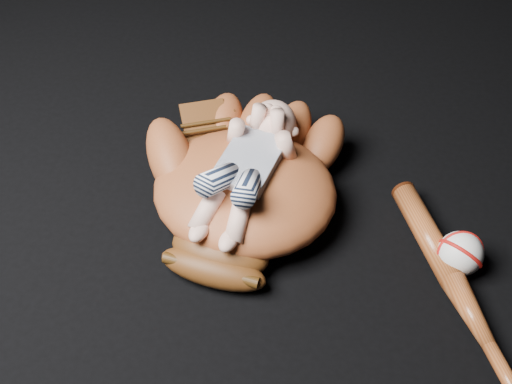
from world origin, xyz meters
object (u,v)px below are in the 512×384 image
newborn_baby (244,169)px  baseball (460,254)px  baseball_bat (460,293)px  baseball_glove (245,184)px

newborn_baby → baseball: 0.43m
newborn_baby → baseball_bat: bearing=-5.9°
newborn_baby → baseball_bat: size_ratio=0.70×
newborn_baby → baseball_bat: newborn_baby is taller
baseball_glove → baseball: 0.42m
baseball_glove → baseball_bat: (0.41, -0.16, -0.06)m
newborn_baby → baseball: bearing=3.9°
baseball_bat → baseball: 0.08m
baseball_glove → baseball_bat: 0.44m
baseball → baseball_bat: bearing=-92.3°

